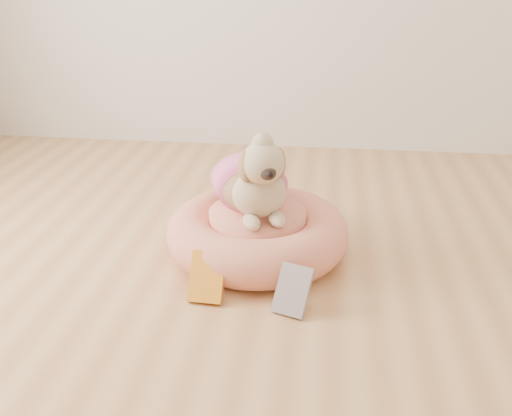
# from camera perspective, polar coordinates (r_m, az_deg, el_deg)

# --- Properties ---
(floor) EXTENTS (4.50, 4.50, 0.00)m
(floor) POSITION_cam_1_polar(r_m,az_deg,el_deg) (1.76, -6.63, -16.18)
(floor) COLOR #BB814E
(floor) RESTS_ON ground
(pet_bed) EXTENTS (0.74, 0.74, 0.19)m
(pet_bed) POSITION_cam_1_polar(r_m,az_deg,el_deg) (2.33, 0.15, -2.50)
(pet_bed) COLOR #E47559
(pet_bed) RESTS_ON floor
(dog) EXTENTS (0.51, 0.59, 0.37)m
(dog) POSITION_cam_1_polar(r_m,az_deg,el_deg) (2.23, -0.35, 4.10)
(dog) COLOR olive
(dog) RESTS_ON pet_bed
(book_yellow) EXTENTS (0.13, 0.14, 0.16)m
(book_yellow) POSITION_cam_1_polar(r_m,az_deg,el_deg) (2.05, -4.93, -6.88)
(book_yellow) COLOR yellow
(book_yellow) RESTS_ON floor
(book_white) EXTENTS (0.15, 0.15, 0.16)m
(book_white) POSITION_cam_1_polar(r_m,az_deg,el_deg) (1.98, 3.69, -8.20)
(book_white) COLOR white
(book_white) RESTS_ON floor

